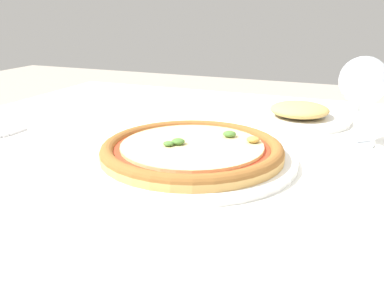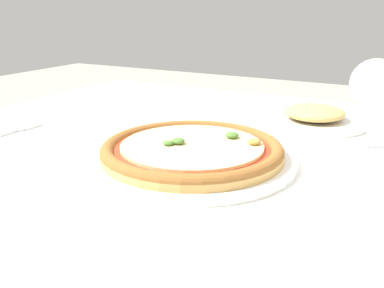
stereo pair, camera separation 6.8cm
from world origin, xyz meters
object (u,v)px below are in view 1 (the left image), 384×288
Objects in this scene: dining_table at (228,203)px; side_plate at (299,114)px; pizza_plate at (192,152)px; wine_glass_far_right at (363,83)px.

dining_table is 5.97× the size of side_plate.
dining_table is 3.87× the size of pizza_plate.
side_plate is (0.07, 0.29, 0.10)m from dining_table.
wine_glass_far_right reaches higher than pizza_plate.
wine_glass_far_right is 0.20m from side_plate.
wine_glass_far_right reaches higher than side_plate.
pizza_plate is 0.34m from side_plate.
side_plate is (-0.12, 0.13, -0.10)m from wine_glass_far_right.
pizza_plate and side_plate have the same top height.
wine_glass_far_right is at bearing -46.45° from side_plate.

